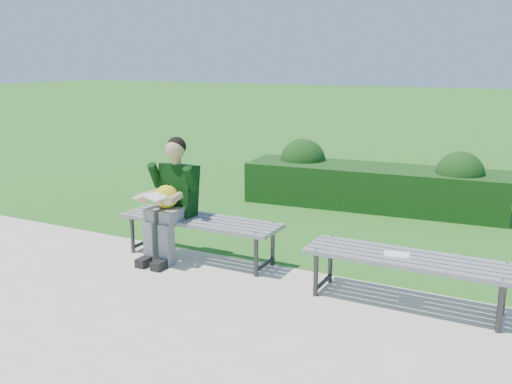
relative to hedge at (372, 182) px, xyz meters
name	(u,v)px	position (x,y,z in m)	size (l,w,h in m)	color
ground	(253,262)	(-0.44, -2.95, -0.37)	(80.00, 80.00, 0.00)	#2C6E1D
walkway	(153,328)	(-0.44, -4.70, -0.36)	(30.00, 3.50, 0.02)	beige
hedge	(372,182)	(0.00, 0.00, 0.00)	(3.81, 1.25, 0.93)	#134213
bench_left	(200,224)	(-0.98, -3.14, 0.05)	(1.80, 0.50, 0.46)	gray
bench_right	(408,262)	(1.28, -3.32, 0.05)	(1.80, 0.50, 0.46)	gray
seated_boy	(171,195)	(-1.28, -3.24, 0.35)	(0.56, 0.76, 1.31)	slate
paper_sheet	(397,254)	(1.18, -3.32, 0.11)	(0.25, 0.20, 0.01)	white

